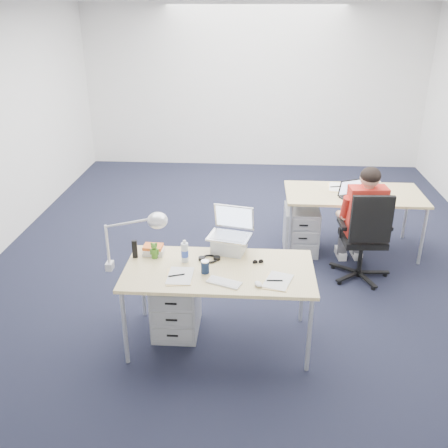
% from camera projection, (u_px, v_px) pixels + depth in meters
% --- Properties ---
extents(floor, '(7.00, 7.00, 0.00)m').
position_uv_depth(floor, '(249.00, 248.00, 6.17)').
color(floor, black).
rests_on(floor, ground).
extents(room, '(6.02, 7.02, 2.80)m').
position_uv_depth(room, '(252.00, 109.00, 5.47)').
color(room, silver).
rests_on(room, ground).
extents(desk_near, '(1.60, 0.80, 0.73)m').
position_uv_depth(desk_near, '(219.00, 274.00, 4.22)').
color(desk_near, tan).
rests_on(desk_near, ground).
extents(desk_far, '(1.60, 0.80, 0.73)m').
position_uv_depth(desk_far, '(354.00, 197.00, 5.89)').
color(desk_far, tan).
rests_on(desk_far, ground).
extents(office_chair, '(0.69, 0.69, 1.03)m').
position_uv_depth(office_chair, '(362.00, 254.00, 5.40)').
color(office_chair, black).
rests_on(office_chair, ground).
extents(seated_person, '(0.41, 0.71, 1.25)m').
position_uv_depth(seated_person, '(361.00, 219.00, 5.42)').
color(seated_person, red).
rests_on(seated_person, ground).
extents(drawer_pedestal_near, '(0.40, 0.50, 0.55)m').
position_uv_depth(drawer_pedestal_near, '(176.00, 304.00, 4.53)').
color(drawer_pedestal_near, '#A8AAAD').
rests_on(drawer_pedestal_near, ground).
extents(drawer_pedestal_far, '(0.40, 0.50, 0.55)m').
position_uv_depth(drawer_pedestal_far, '(301.00, 230.00, 6.01)').
color(drawer_pedestal_far, '#A8AAAD').
rests_on(drawer_pedestal_far, ground).
extents(silver_laptop, '(0.42, 0.37, 0.39)m').
position_uv_depth(silver_laptop, '(229.00, 231.00, 4.42)').
color(silver_laptop, silver).
rests_on(silver_laptop, desk_near).
extents(wireless_keyboard, '(0.30, 0.21, 0.01)m').
position_uv_depth(wireless_keyboard, '(224.00, 282.00, 3.98)').
color(wireless_keyboard, white).
rests_on(wireless_keyboard, desk_near).
extents(computer_mouse, '(0.08, 0.10, 0.03)m').
position_uv_depth(computer_mouse, '(258.00, 284.00, 3.94)').
color(computer_mouse, white).
rests_on(computer_mouse, desk_near).
extents(headphones, '(0.21, 0.17, 0.03)m').
position_uv_depth(headphones, '(209.00, 258.00, 4.34)').
color(headphones, black).
rests_on(headphones, desk_near).
extents(can_koozie, '(0.07, 0.07, 0.11)m').
position_uv_depth(can_koozie, '(205.00, 267.00, 4.12)').
color(can_koozie, '#142240').
rests_on(can_koozie, desk_near).
extents(water_bottle, '(0.07, 0.07, 0.20)m').
position_uv_depth(water_bottle, '(185.00, 251.00, 4.28)').
color(water_bottle, silver).
rests_on(water_bottle, desk_near).
extents(bear_figurine, '(0.10, 0.08, 0.15)m').
position_uv_depth(bear_figurine, '(154.00, 250.00, 4.35)').
color(bear_figurine, '#28661B').
rests_on(bear_figurine, desk_near).
extents(book_stack, '(0.20, 0.16, 0.08)m').
position_uv_depth(book_stack, '(153.00, 250.00, 4.43)').
color(book_stack, silver).
rests_on(book_stack, desk_near).
extents(cordless_phone, '(0.05, 0.03, 0.16)m').
position_uv_depth(cordless_phone, '(135.00, 249.00, 4.35)').
color(cordless_phone, black).
rests_on(cordless_phone, desk_near).
extents(papers_left, '(0.21, 0.29, 0.01)m').
position_uv_depth(papers_left, '(179.00, 276.00, 4.07)').
color(papers_left, '#FFDB93').
rests_on(papers_left, desk_near).
extents(papers_right, '(0.26, 0.32, 0.01)m').
position_uv_depth(papers_right, '(277.00, 282.00, 4.00)').
color(papers_right, '#FFDB93').
rests_on(papers_right, desk_near).
extents(sunglasses, '(0.11, 0.07, 0.02)m').
position_uv_depth(sunglasses, '(258.00, 262.00, 4.29)').
color(sunglasses, black).
rests_on(sunglasses, desk_near).
extents(desk_lamp, '(0.51, 0.35, 0.55)m').
position_uv_depth(desk_lamp, '(127.00, 240.00, 4.07)').
color(desk_lamp, silver).
rests_on(desk_lamp, desk_near).
extents(dark_laptop, '(0.39, 0.38, 0.22)m').
position_uv_depth(dark_laptop, '(356.00, 190.00, 5.65)').
color(dark_laptop, black).
rests_on(dark_laptop, desk_far).
extents(far_cup, '(0.07, 0.07, 0.10)m').
position_uv_depth(far_cup, '(377.00, 186.00, 5.95)').
color(far_cup, white).
rests_on(far_cup, desk_far).
extents(far_papers, '(0.26, 0.34, 0.01)m').
position_uv_depth(far_papers, '(338.00, 188.00, 6.02)').
color(far_papers, white).
rests_on(far_papers, desk_far).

